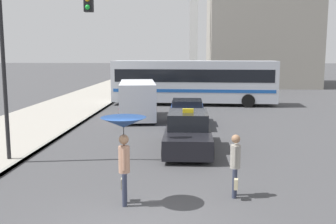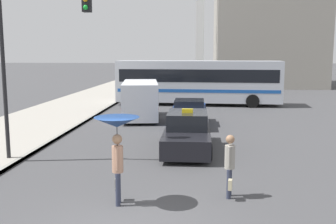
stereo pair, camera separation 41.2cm
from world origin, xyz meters
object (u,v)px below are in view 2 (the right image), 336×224
Objects in this scene: city_bus at (198,80)px; pedestrian_with_umbrella at (117,132)px; taxi at (187,133)px; ambulance_van at (140,98)px; traffic_light at (35,39)px; pedestrian_man at (230,162)px; sedan_red at (189,113)px.

pedestrian_with_umbrella is (-1.99, -20.19, 0.05)m from city_bus.
taxi is 14.27m from city_bus.
pedestrian_with_umbrella is (1.42, -13.40, 0.67)m from ambulance_van.
ambulance_van is at bearing 77.34° from traffic_light.
city_bus is at bearing -91.55° from taxi.
taxi is 8.04m from ambulance_van.
pedestrian_with_umbrella is at bearing 88.21° from ambulance_van.
city_bus reaches higher than pedestrian_man.
sedan_red is 2.35× the size of pedestrian_man.
sedan_red is 8.72m from city_bus.
city_bus is at bearing -167.22° from pedestrian_man.
pedestrian_man is (4.32, -12.68, -0.24)m from ambulance_van.
city_bus is 19.51m from pedestrian_man.
pedestrian_man reaches higher than sedan_red.
pedestrian_man is 7.91m from traffic_light.
taxi reaches higher than sedan_red.
sedan_red is 10.94m from pedestrian_man.
traffic_light is at bearing 36.73° from pedestrian_with_umbrella.
pedestrian_man is at bearing 97.16° from sedan_red.
pedestrian_man is (0.91, -19.47, -0.86)m from city_bus.
pedestrian_man reaches higher than taxi.
traffic_light reaches higher than sedan_red.
taxi is 0.76× the size of traffic_light.
taxi is 2.09× the size of pedestrian_with_umbrella.
traffic_light is (-5.20, -2.25, 3.66)m from taxi.
pedestrian_man is (1.29, -5.25, 0.29)m from taxi.
traffic_light is at bearing 69.50° from ambulance_van.
taxi is 6.30m from pedestrian_with_umbrella.
ambulance_van is at bearing 156.00° from city_bus.
pedestrian_with_umbrella is at bearing 82.44° from sedan_red.
sedan_red is 10.08m from traffic_light.
pedestrian_with_umbrella is at bearing 74.96° from taxi.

